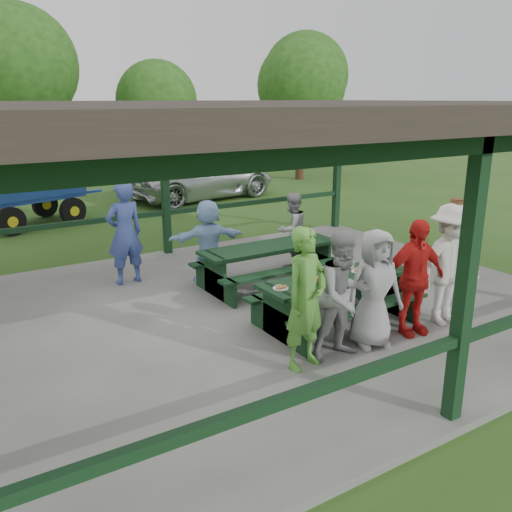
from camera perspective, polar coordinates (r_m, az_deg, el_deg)
ground at (r=8.99m, az=0.47°, el=-5.87°), size 90.00×90.00×0.00m
concrete_slab at (r=8.97m, az=0.47°, el=-5.57°), size 10.00×8.00×0.10m
pavilion_structure at (r=8.33m, az=0.52°, el=14.76°), size 10.60×8.60×3.24m
picnic_table_near at (r=8.21m, az=8.39°, el=-3.99°), size 2.44×1.39×0.75m
picnic_table_far at (r=9.80m, az=1.43°, el=-0.42°), size 2.59×1.39×0.75m
table_setting at (r=8.16m, az=8.57°, el=-1.79°), size 2.38×0.45×0.10m
contestant_green at (r=6.74m, az=5.28°, el=-4.49°), size 0.74×0.56×1.82m
contestant_grey_left at (r=7.07m, az=9.21°, el=-4.12°), size 0.86×0.68×1.71m
contestant_grey_mid at (r=7.48m, az=12.35°, el=-3.38°), size 0.91×0.70×1.64m
contestant_red at (r=7.99m, az=16.30°, el=-2.20°), size 1.05×0.58×1.69m
contestant_white_fedora at (r=8.50m, az=19.79°, el=-0.82°), size 1.23×0.74×1.91m
spectator_lblue at (r=10.00m, az=-5.06°, el=1.62°), size 1.48×0.69×1.54m
spectator_blue at (r=10.08m, az=-13.65°, el=2.36°), size 0.72×0.51×1.89m
spectator_grey at (r=10.90m, az=3.79°, el=2.78°), size 0.84×0.71×1.50m
pickup_truck at (r=19.15m, az=-5.79°, el=8.28°), size 5.71×3.29×1.50m
farm_trailer at (r=16.12m, az=-22.84°, el=5.25°), size 3.80×2.34×1.32m
tree_left at (r=21.82m, az=-23.92°, el=17.86°), size 4.24×4.24×6.62m
tree_mid at (r=21.89m, az=-10.41°, el=15.69°), size 3.09×3.09×4.82m
tree_right at (r=23.64m, az=4.79°, el=17.44°), size 3.67×3.67×5.74m
tree_far_right at (r=27.98m, az=5.23°, el=18.34°), size 4.18×4.18×6.53m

